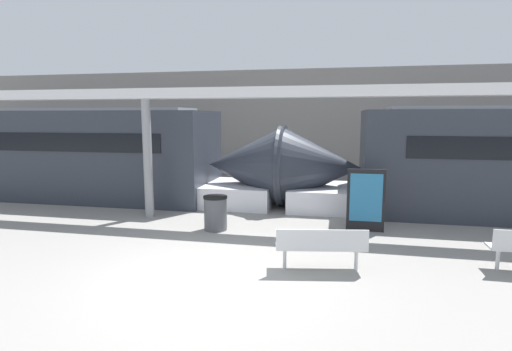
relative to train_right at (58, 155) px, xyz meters
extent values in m
plane|color=gray|center=(7.82, -6.25, -1.51)|extent=(60.00, 60.00, 0.00)
cube|color=gray|center=(7.82, 5.28, 0.99)|extent=(56.00, 0.20, 5.00)
cone|color=#2D333D|center=(9.50, 0.00, -0.20)|extent=(2.59, 2.63, 2.63)
cube|color=silver|center=(9.74, 0.00, -1.16)|extent=(2.33, 2.46, 0.70)
cube|color=#2D333D|center=(-1.21, 0.00, 0.04)|extent=(14.02, 2.90, 3.10)
cone|color=#2D333D|center=(7.10, 0.00, -0.20)|extent=(2.59, 2.63, 2.63)
cube|color=silver|center=(6.85, 0.00, -1.16)|extent=(2.33, 2.46, 0.70)
cube|color=gray|center=(-1.21, 0.00, 1.64)|extent=(12.62, 1.74, 0.10)
cube|color=silver|center=(9.80, -5.38, -1.06)|extent=(1.75, 0.73, 0.04)
cube|color=silver|center=(9.83, -5.58, -0.86)|extent=(1.68, 0.33, 0.37)
cylinder|color=silver|center=(9.13, -5.50, -1.30)|extent=(0.07, 0.07, 0.43)
cylinder|color=silver|center=(10.47, -5.26, -1.30)|extent=(0.07, 0.07, 0.43)
cylinder|color=silver|center=(13.12, -4.70, -1.30)|extent=(0.07, 0.07, 0.43)
cylinder|color=#4C4F54|center=(7.01, -3.17, -1.10)|extent=(0.59, 0.59, 0.83)
cylinder|color=black|center=(7.01, -3.17, -0.65)|extent=(0.62, 0.62, 0.06)
cube|color=black|center=(10.79, -2.53, -0.71)|extent=(0.94, 0.06, 1.60)
cube|color=teal|center=(10.79, -2.56, -0.63)|extent=(0.80, 0.01, 1.22)
cylinder|color=gray|center=(4.68, -2.20, 0.19)|extent=(0.26, 0.26, 3.40)
cube|color=silver|center=(4.68, -2.20, 2.03)|extent=(28.00, 0.60, 0.28)
camera|label=1|loc=(10.09, -12.78, 1.38)|focal=28.00mm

